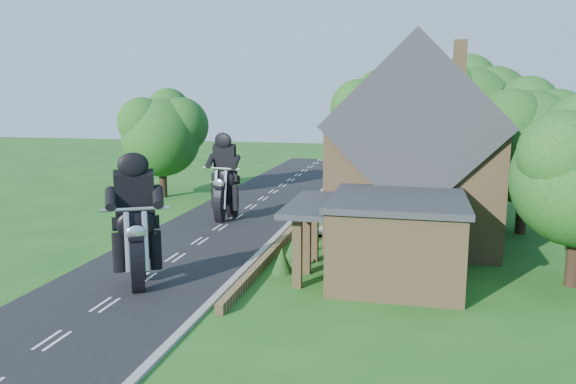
% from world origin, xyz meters
% --- Properties ---
extents(ground, '(120.00, 120.00, 0.00)m').
position_xyz_m(ground, '(0.00, 0.00, 0.00)').
color(ground, '#1C5217').
rests_on(ground, ground).
extents(road, '(7.00, 80.00, 0.02)m').
position_xyz_m(road, '(0.00, 0.00, 0.01)').
color(road, black).
rests_on(road, ground).
extents(kerb, '(0.30, 80.00, 0.12)m').
position_xyz_m(kerb, '(3.65, 0.00, 0.06)').
color(kerb, gray).
rests_on(kerb, ground).
extents(garden_wall, '(0.30, 22.00, 0.40)m').
position_xyz_m(garden_wall, '(4.30, 5.00, 0.20)').
color(garden_wall, olive).
rests_on(garden_wall, ground).
extents(house, '(9.54, 8.64, 10.24)m').
position_xyz_m(house, '(10.49, 6.00, 4.34)').
color(house, olive).
rests_on(house, ground).
extents(annex, '(7.05, 5.94, 3.44)m').
position_xyz_m(annex, '(9.87, -0.80, 1.77)').
color(annex, olive).
rests_on(annex, ground).
extents(tree_house_right, '(6.51, 6.00, 8.40)m').
position_xyz_m(tree_house_right, '(16.65, 8.62, 5.19)').
color(tree_house_right, black).
rests_on(tree_house_right, ground).
extents(tree_behind_house, '(7.81, 7.20, 10.08)m').
position_xyz_m(tree_behind_house, '(14.18, 16.14, 6.23)').
color(tree_behind_house, black).
rests_on(tree_behind_house, ground).
extents(tree_behind_left, '(6.94, 6.40, 9.16)m').
position_xyz_m(tree_behind_left, '(8.16, 17.13, 5.73)').
color(tree_behind_left, black).
rests_on(tree_behind_left, ground).
extents(tree_far_road, '(6.08, 5.60, 7.84)m').
position_xyz_m(tree_far_road, '(-6.86, 14.11, 4.84)').
color(tree_far_road, black).
rests_on(tree_far_road, ground).
extents(shrub_a, '(0.90, 0.90, 1.10)m').
position_xyz_m(shrub_a, '(5.30, -1.00, 0.55)').
color(shrub_a, '#133611').
rests_on(shrub_a, ground).
extents(shrub_b, '(0.90, 0.90, 1.10)m').
position_xyz_m(shrub_b, '(5.30, 1.50, 0.55)').
color(shrub_b, '#133611').
rests_on(shrub_b, ground).
extents(shrub_c, '(0.90, 0.90, 1.10)m').
position_xyz_m(shrub_c, '(5.30, 4.00, 0.55)').
color(shrub_c, '#133611').
rests_on(shrub_c, ground).
extents(shrub_d, '(0.90, 0.90, 1.10)m').
position_xyz_m(shrub_d, '(5.30, 9.00, 0.55)').
color(shrub_d, '#133611').
rests_on(shrub_d, ground).
extents(shrub_e, '(0.90, 0.90, 1.10)m').
position_xyz_m(shrub_e, '(5.30, 11.50, 0.55)').
color(shrub_e, '#133611').
rests_on(shrub_e, ground).
extents(shrub_f, '(0.90, 0.90, 1.10)m').
position_xyz_m(shrub_f, '(5.30, 14.00, 0.55)').
color(shrub_f, '#133611').
rests_on(shrub_f, ground).
extents(motorcycle_lead, '(1.17, 1.71, 1.58)m').
position_xyz_m(motorcycle_lead, '(0.27, -3.98, 0.79)').
color(motorcycle_lead, black).
rests_on(motorcycle_lead, ground).
extents(motorcycle_follow, '(0.74, 1.73, 1.56)m').
position_xyz_m(motorcycle_follow, '(-0.28, 7.84, 0.78)').
color(motorcycle_follow, black).
rests_on(motorcycle_follow, ground).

